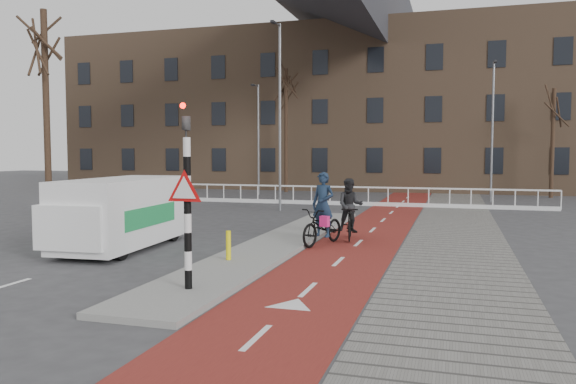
# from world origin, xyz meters

# --- Properties ---
(ground) EXTENTS (120.00, 120.00, 0.00)m
(ground) POSITION_xyz_m (0.00, 0.00, 0.00)
(ground) COLOR #38383A
(ground) RESTS_ON ground
(bike_lane) EXTENTS (2.50, 60.00, 0.01)m
(bike_lane) POSITION_xyz_m (1.50, 10.00, 0.01)
(bike_lane) COLOR maroon
(bike_lane) RESTS_ON ground
(sidewalk) EXTENTS (3.00, 60.00, 0.01)m
(sidewalk) POSITION_xyz_m (4.30, 10.00, 0.01)
(sidewalk) COLOR slate
(sidewalk) RESTS_ON ground
(curb_island) EXTENTS (1.80, 16.00, 0.12)m
(curb_island) POSITION_xyz_m (-0.70, 4.00, 0.06)
(curb_island) COLOR gray
(curb_island) RESTS_ON ground
(traffic_signal) EXTENTS (0.80, 0.80, 3.68)m
(traffic_signal) POSITION_xyz_m (-0.60, -2.02, 1.99)
(traffic_signal) COLOR black
(traffic_signal) RESTS_ON curb_island
(bollard) EXTENTS (0.12, 0.12, 0.71)m
(bollard) POSITION_xyz_m (-0.99, 0.90, 0.47)
(bollard) COLOR yellow
(bollard) RESTS_ON curb_island
(cyclist_near) EXTENTS (1.33, 2.20, 2.14)m
(cyclist_near) POSITION_xyz_m (0.55, 4.38, 0.73)
(cyclist_near) COLOR black
(cyclist_near) RESTS_ON bike_lane
(cyclist_far) EXTENTS (0.89, 1.82, 1.91)m
(cyclist_far) POSITION_xyz_m (1.14, 5.57, 0.80)
(cyclist_far) COLOR black
(cyclist_far) RESTS_ON bike_lane
(van) EXTENTS (2.15, 4.74, 1.99)m
(van) POSITION_xyz_m (-4.75, 2.16, 1.05)
(van) COLOR white
(van) RESTS_ON ground
(railing) EXTENTS (28.00, 0.10, 0.99)m
(railing) POSITION_xyz_m (-5.00, 17.00, 0.31)
(railing) COLOR silver
(railing) RESTS_ON ground
(townhouse_row) EXTENTS (46.00, 10.00, 15.90)m
(townhouse_row) POSITION_xyz_m (-3.00, 32.00, 7.81)
(townhouse_row) COLOR #7F6047
(townhouse_row) RESTS_ON ground
(tree_left) EXTENTS (0.26, 0.26, 8.37)m
(tree_left) POSITION_xyz_m (-11.46, 7.28, 4.18)
(tree_left) COLOR black
(tree_left) RESTS_ON ground
(tree_mid) EXTENTS (0.26, 0.26, 8.47)m
(tree_mid) POSITION_xyz_m (-7.02, 25.64, 4.24)
(tree_mid) COLOR black
(tree_mid) RESTS_ON ground
(tree_right) EXTENTS (0.24, 0.24, 6.56)m
(tree_right) POSITION_xyz_m (9.82, 25.37, 3.28)
(tree_right) COLOR black
(tree_right) RESTS_ON ground
(streetlight_near) EXTENTS (0.12, 0.12, 8.64)m
(streetlight_near) POSITION_xyz_m (-3.62, 13.46, 4.32)
(streetlight_near) COLOR slate
(streetlight_near) RESTS_ON ground
(streetlight_left) EXTENTS (0.12, 0.12, 7.05)m
(streetlight_left) POSITION_xyz_m (-7.91, 22.50, 3.53)
(streetlight_left) COLOR slate
(streetlight_left) RESTS_ON ground
(streetlight_right) EXTENTS (0.12, 0.12, 7.67)m
(streetlight_right) POSITION_xyz_m (6.15, 21.27, 3.84)
(streetlight_right) COLOR slate
(streetlight_right) RESTS_ON ground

